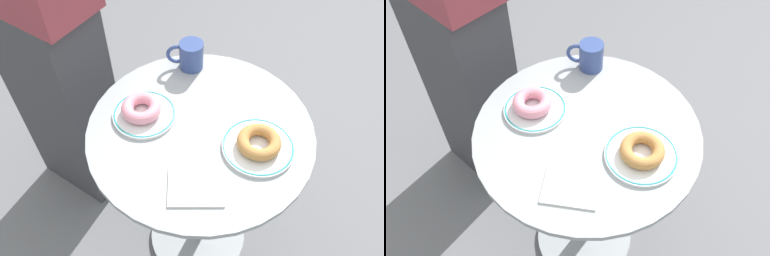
# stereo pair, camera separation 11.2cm
# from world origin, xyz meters

# --- Properties ---
(ground_plane) EXTENTS (7.00, 7.00, 0.02)m
(ground_plane) POSITION_xyz_m (0.00, 0.00, -0.01)
(ground_plane) COLOR slate
(cafe_table) EXTENTS (0.65, 0.65, 0.71)m
(cafe_table) POSITION_xyz_m (0.00, 0.00, 0.46)
(cafe_table) COLOR #999EA3
(cafe_table) RESTS_ON ground
(plate_left) EXTENTS (0.19, 0.19, 0.01)m
(plate_left) POSITION_xyz_m (-0.17, -0.01, 0.72)
(plate_left) COLOR white
(plate_left) RESTS_ON cafe_table
(plate_right) EXTENTS (0.20, 0.20, 0.01)m
(plate_right) POSITION_xyz_m (0.17, -0.01, 0.72)
(plate_right) COLOR white
(plate_right) RESTS_ON cafe_table
(donut_pink_frosted) EXTENTS (0.15, 0.15, 0.04)m
(donut_pink_frosted) POSITION_xyz_m (-0.18, -0.01, 0.74)
(donut_pink_frosted) COLOR pink
(donut_pink_frosted) RESTS_ON plate_left
(donut_old_fashioned) EXTENTS (0.17, 0.17, 0.03)m
(donut_old_fashioned) POSITION_xyz_m (0.17, -0.01, 0.74)
(donut_old_fashioned) COLOR #BC7F42
(donut_old_fashioned) RESTS_ON plate_right
(paper_napkin) EXTENTS (0.17, 0.16, 0.01)m
(paper_napkin) POSITION_xyz_m (0.05, -0.19, 0.72)
(paper_napkin) COLOR white
(paper_napkin) RESTS_ON cafe_table
(coffee_mug) EXTENTS (0.12, 0.08, 0.09)m
(coffee_mug) POSITION_xyz_m (-0.12, 0.24, 0.76)
(coffee_mug) COLOR #334784
(coffee_mug) RESTS_ON cafe_table
(person_figure) EXTENTS (0.45, 0.31, 1.71)m
(person_figure) POSITION_xyz_m (-0.59, 0.15, 0.85)
(person_figure) COLOR #3D3D42
(person_figure) RESTS_ON ground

